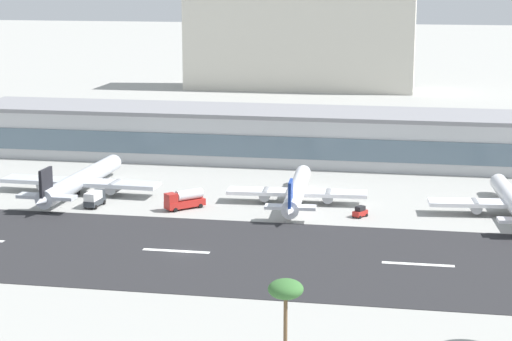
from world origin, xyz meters
The scene contains 12 objects.
ground_plane centered at (0.00, 0.00, 0.00)m, with size 1400.00×1400.00×0.00m, color #9E9E99.
runway_strip centered at (0.00, 0.55, 0.04)m, with size 800.00×43.20×0.08m, color #262628.
runway_centreline_dash_4 centered at (-1.47, 0.55, 0.09)m, with size 12.00×1.20×0.01m, color white.
runway_centreline_dash_5 centered at (40.23, 0.55, 0.09)m, with size 12.00×1.20×0.01m, color white.
terminal_building centered at (12.19, 83.44, 6.51)m, with size 178.16×23.30×13.01m.
distant_hotel_block centered at (-11.25, 228.80, 22.36)m, with size 92.13×24.16×44.72m, color beige.
airliner_black_tail_gate_0 centered at (-33.47, 37.64, 2.91)m, with size 35.64×43.80×9.14m.
airliner_navy_tail_gate_1 centered at (14.47, 37.79, 2.64)m, with size 29.62×39.60×8.26m.
service_fuel_truck_0 centered at (-7.54, 29.69, 2.03)m, with size 7.87×7.83×3.95m.
service_box_truck_1 centered at (-26.42, 28.23, 1.79)m, with size 3.08×6.17×3.25m.
service_baggage_tug_2 centered at (28.40, 29.75, 1.05)m, with size 3.09×3.56×2.20m.
palm_tree_0 centered at (24.58, -43.75, 9.74)m, with size 4.39×4.39×11.20m.
Camera 1 is at (40.86, -152.18, 48.37)m, focal length 66.15 mm.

